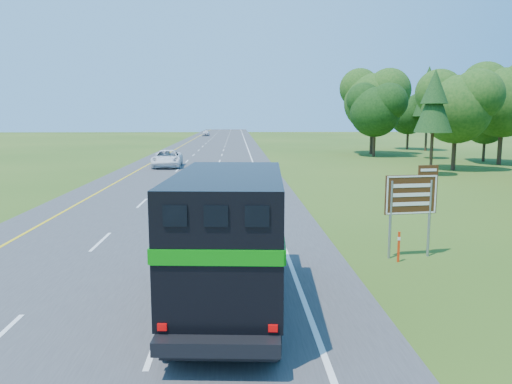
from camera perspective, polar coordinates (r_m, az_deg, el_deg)
road at (r=59.16m, az=-5.86°, el=3.76°), size 15.00×260.00×0.04m
lane_markings at (r=59.16m, az=-5.86°, el=3.79°), size 11.15×260.00×0.01m
horse_truck at (r=13.14m, az=-2.86°, el=-4.87°), size 3.08×8.37×3.64m
white_suv at (r=50.28m, az=-10.12°, el=3.79°), size 3.10×6.17×1.68m
far_car at (r=127.28m, az=-5.75°, el=6.73°), size 1.73×4.25×1.44m
exit_sign at (r=18.58m, az=17.40°, el=-0.68°), size 1.96×0.33×3.34m
delineator at (r=18.19m, az=15.99°, el=-5.93°), size 0.09×0.05×1.09m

